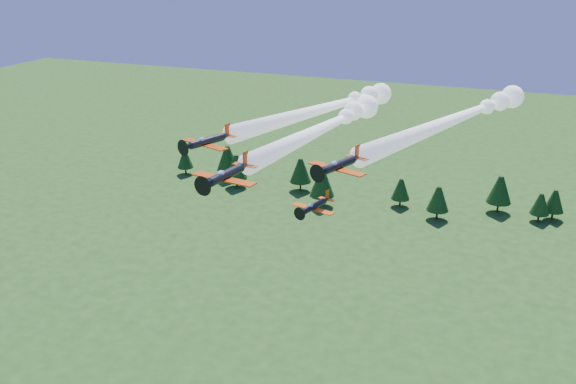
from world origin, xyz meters
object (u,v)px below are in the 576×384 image
(plane_slot, at_px, (314,206))
(plane_lead, at_px, (326,127))
(plane_left, at_px, (329,107))
(plane_right, at_px, (459,117))

(plane_slot, bearing_deg, plane_lead, 110.16)
(plane_lead, xyz_separation_m, plane_left, (-3.19, 11.32, 0.07))
(plane_right, xyz_separation_m, plane_slot, (-16.73, -15.32, -10.53))
(plane_right, relative_size, plane_slot, 6.77)
(plane_left, bearing_deg, plane_slot, -57.82)
(plane_left, relative_size, plane_slot, 5.98)
(plane_left, height_order, plane_slot, plane_left)
(plane_lead, relative_size, plane_left, 0.98)
(plane_lead, bearing_deg, plane_right, 37.77)
(plane_left, bearing_deg, plane_lead, -54.03)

